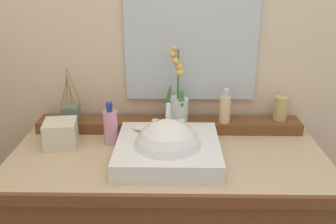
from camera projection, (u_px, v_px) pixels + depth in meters
name	position (u px, v px, depth m)	size (l,w,h in m)	color
wall_back	(170.00, 27.00, 1.74)	(2.87, 0.20, 2.54)	beige
back_ledge	(169.00, 125.00, 1.72)	(1.20, 0.12, 0.05)	brown
sink_basin	(168.00, 152.00, 1.46)	(0.40, 0.40, 0.29)	white
soap_bar	(142.00, 128.00, 1.55)	(0.07, 0.04, 0.02)	silver
potted_plant	(177.00, 103.00, 1.67)	(0.11, 0.10, 0.34)	beige
soap_dispenser	(225.00, 108.00, 1.66)	(0.05, 0.05, 0.16)	beige
tumbler_cup	(281.00, 108.00, 1.69)	(0.06, 0.06, 0.11)	tan
reed_diffuser	(71.00, 113.00, 1.68)	(0.08, 0.09, 0.25)	slate
lotion_bottle	(111.00, 126.00, 1.57)	(0.06, 0.06, 0.19)	pink
tissue_box	(61.00, 133.00, 1.56)	(0.13, 0.13, 0.11)	beige
mirror	(191.00, 48.00, 1.66)	(0.59, 0.02, 0.48)	silver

